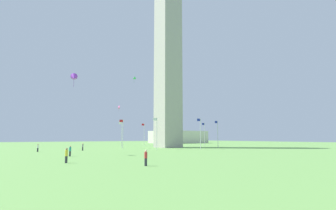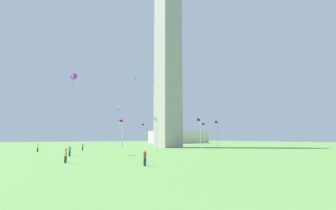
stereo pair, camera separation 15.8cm
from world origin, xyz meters
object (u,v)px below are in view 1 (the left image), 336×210
(flagpole_w, at_px, (144,134))
(person_yellow_shirt, at_px, (66,156))
(flagpole_ne, at_px, (157,132))
(person_teal_shirt, at_px, (70,151))
(flagpole_e, at_px, (200,132))
(distant_building, at_px, (178,137))
(obelisk_monument, at_px, (168,54))
(flagpole_n, at_px, (123,132))
(person_red_shirt, at_px, (146,158))
(person_white_shirt, at_px, (38,148))
(kite_green_delta, at_px, (134,78))
(flagpole_nw, at_px, (121,133))
(flagpole_se, at_px, (218,133))
(kite_purple_delta, at_px, (74,77))
(person_gray_shirt, at_px, (83,147))
(kite_pink_box, at_px, (119,107))
(flagpole_sw, at_px, (176,134))
(flagpole_s, at_px, (204,133))

(flagpole_w, bearing_deg, person_yellow_shirt, 52.31)
(flagpole_ne, bearing_deg, person_teal_shirt, 25.70)
(flagpole_e, distance_m, distant_building, 71.45)
(obelisk_monument, relative_size, distant_building, 2.20)
(flagpole_n, relative_size, person_red_shirt, 4.67)
(person_white_shirt, relative_size, kite_green_delta, 0.92)
(kite_green_delta, bearing_deg, flagpole_n, 13.63)
(flagpole_e, height_order, flagpole_nw, same)
(flagpole_se, xyz_separation_m, kite_green_delta, (21.39, -11.16, 15.32))
(kite_purple_delta, bearing_deg, person_red_shirt, 95.63)
(flagpole_se, height_order, kite_purple_delta, kite_purple_delta)
(flagpole_ne, relative_size, kite_purple_delta, 3.11)
(person_yellow_shirt, bearing_deg, person_gray_shirt, -3.97)
(person_yellow_shirt, xyz_separation_m, kite_green_delta, (-25.10, -33.09, 18.75))
(obelisk_monument, relative_size, person_yellow_shirt, 33.05)
(person_white_shirt, xyz_separation_m, person_red_shirt, (-5.45, 35.75, 0.04))
(flagpole_e, bearing_deg, kite_green_delta, -54.33)
(flagpole_w, xyz_separation_m, person_red_shirt, (30.00, 54.73, -3.46))
(flagpole_ne, relative_size, distant_building, 0.30)
(flagpole_ne, xyz_separation_m, person_gray_shirt, (15.91, -6.08, -3.46))
(flagpole_e, relative_size, person_yellow_shirt, 4.48)
(obelisk_monument, bearing_deg, kite_pink_box, -5.55)
(flagpole_se, xyz_separation_m, flagpole_nw, (20.63, -20.63, 0.00))
(flagpole_n, distance_m, person_red_shirt, 43.15)
(person_gray_shirt, distance_m, person_yellow_shirt, 29.72)
(person_yellow_shirt, bearing_deg, person_teal_shirt, -0.05)
(flagpole_sw, distance_m, person_gray_shirt, 39.48)
(flagpole_se, xyz_separation_m, person_white_shirt, (45.77, -5.92, -3.50))
(flagpole_n, relative_size, flagpole_nw, 1.00)
(person_teal_shirt, xyz_separation_m, kite_pink_box, (-17.95, -22.76, 10.36))
(flagpole_e, height_order, person_white_shirt, flagpole_e)
(flagpole_n, xyz_separation_m, person_white_shirt, (20.87, 4.39, -3.50))
(kite_purple_delta, bearing_deg, person_white_shirt, -76.45)
(flagpole_nw, bearing_deg, person_yellow_shirt, 58.71)
(person_teal_shirt, bearing_deg, flagpole_n, 28.19)
(flagpole_nw, distance_m, person_red_shirt, 54.28)
(kite_pink_box, height_order, distant_building, kite_pink_box)
(flagpole_n, height_order, flagpole_s, same)
(flagpole_ne, distance_m, person_gray_shirt, 17.38)
(flagpole_s, bearing_deg, kite_purple_delta, 20.94)
(person_red_shirt, relative_size, distant_building, 0.06)
(flagpole_s, distance_m, flagpole_sw, 11.16)
(flagpole_sw, distance_m, flagpole_nw, 20.63)
(flagpole_s, bearing_deg, obelisk_monument, -0.00)
(flagpole_n, height_order, person_teal_shirt, flagpole_n)
(flagpole_sw, distance_m, kite_green_delta, 27.96)
(flagpole_w, distance_m, kite_green_delta, 23.37)
(flagpole_se, height_order, flagpole_nw, same)
(flagpole_sw, height_order, person_red_shirt, flagpole_sw)
(flagpole_n, distance_m, person_gray_shirt, 12.86)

